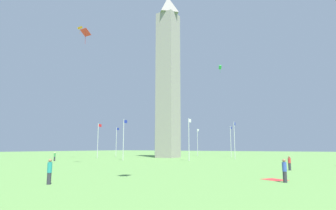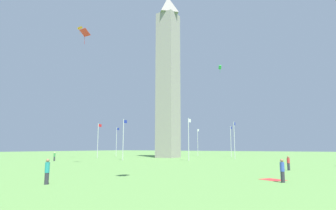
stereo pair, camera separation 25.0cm
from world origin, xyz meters
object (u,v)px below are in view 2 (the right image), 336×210
at_px(flagpole_se, 98,139).
at_px(person_red_shirt, 288,163).
at_px(flagpole_e, 117,140).
at_px(person_blue_shirt, 282,171).
at_px(flagpole_nw, 231,140).
at_px(person_green_shirt, 54,156).
at_px(obelisk_monument, 168,74).
at_px(flagpole_s, 123,138).
at_px(flagpole_ne, 155,141).
at_px(kite_green_box, 220,67).
at_px(picnic_blanket_near_first_person, 272,180).
at_px(kite_red_diamond, 85,33).
at_px(kite_orange_diamond, 80,28).
at_px(flagpole_n, 198,141).
at_px(flagpole_sw, 189,137).
at_px(flagpole_w, 234,138).
at_px(person_teal_shirt, 47,172).

height_order(flagpole_se, person_red_shirt, flagpole_se).
relative_size(flagpole_e, person_blue_shirt, 4.80).
bearing_deg(flagpole_nw, flagpole_e, 112.50).
relative_size(person_blue_shirt, person_green_shirt, 1.01).
bearing_deg(person_green_shirt, person_blue_shirt, -73.03).
height_order(person_green_shirt, person_red_shirt, person_green_shirt).
height_order(obelisk_monument, flagpole_s, obelisk_monument).
xyz_separation_m(flagpole_ne, kite_green_box, (-15.32, -27.81, 15.85)).
bearing_deg(picnic_blanket_near_first_person, kite_red_diamond, 81.05).
relative_size(flagpole_e, kite_orange_diamond, 4.80).
xyz_separation_m(flagpole_n, flagpole_sw, (-29.55, -12.24, 0.00)).
bearing_deg(flagpole_e, flagpole_n, -45.00).
xyz_separation_m(person_green_shirt, kite_orange_diamond, (6.42, 2.20, 28.63)).
height_order(flagpole_n, flagpole_w, same).
relative_size(obelisk_monument, flagpole_nw, 5.24).
relative_size(flagpole_ne, flagpole_nw, 1.00).
bearing_deg(flagpole_se, person_blue_shirt, -120.05).
bearing_deg(person_green_shirt, obelisk_monument, 14.12).
distance_m(flagpole_sw, kite_green_box, 18.60).
bearing_deg(person_blue_shirt, flagpole_w, -18.33).
height_order(flagpole_nw, person_blue_shirt, flagpole_nw).
bearing_deg(obelisk_monument, person_blue_shirt, -138.93).
height_order(kite_green_box, picnic_blanket_near_first_person, kite_green_box).
relative_size(flagpole_e, flagpole_nw, 1.00).
bearing_deg(person_red_shirt, flagpole_w, -16.28).
relative_size(obelisk_monument, picnic_blanket_near_first_person, 24.07).
xyz_separation_m(kite_orange_diamond, kite_green_box, (16.98, -26.87, -9.10)).
bearing_deg(flagpole_ne, flagpole_n, -67.50).
distance_m(flagpole_e, person_teal_shirt, 61.40).
relative_size(flagpole_w, kite_green_box, 4.49).
bearing_deg(kite_orange_diamond, person_green_shirt, -161.08).
xyz_separation_m(flagpole_nw, person_red_shirt, (-38.95, -20.16, -3.73)).
distance_m(flagpole_sw, person_teal_shirt, 37.44).
height_order(flagpole_se, person_teal_shirt, flagpole_se).
distance_m(obelisk_monument, flagpole_e, 24.36).
xyz_separation_m(person_green_shirt, person_red_shirt, (-0.23, -41.50, -0.05)).
relative_size(flagpole_sw, person_red_shirt, 5.14).
distance_m(flagpole_s, person_teal_shirt, 37.35).
bearing_deg(person_blue_shirt, kite_red_diamond, 37.08).
height_order(person_red_shirt, kite_orange_diamond, kite_orange_diamond).
xyz_separation_m(flagpole_n, person_teal_shirt, (-66.02, -19.90, -3.64)).
distance_m(flagpole_n, flagpole_nw, 13.25).
height_order(flagpole_e, kite_green_box, kite_green_box).
bearing_deg(flagpole_s, kite_green_box, -47.58).
bearing_deg(flagpole_n, person_green_shirt, 168.26).
height_order(flagpole_se, person_green_shirt, flagpole_se).
bearing_deg(flagpole_nw, picnic_blanket_near_first_person, -157.50).
xyz_separation_m(flagpole_se, person_red_shirt, (-14.47, -44.64, -3.73)).
relative_size(kite_red_diamond, kite_green_box, 1.25).
distance_m(flagpole_ne, flagpole_s, 31.99).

